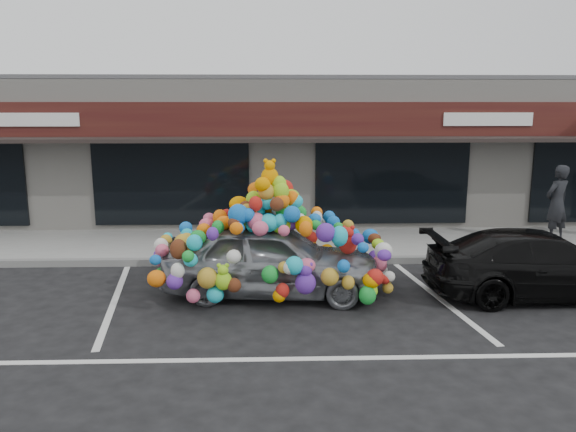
{
  "coord_description": "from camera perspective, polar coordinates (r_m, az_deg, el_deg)",
  "views": [
    {
      "loc": [
        -0.32,
        -9.69,
        3.56
      ],
      "look_at": [
        0.03,
        1.4,
        1.33
      ],
      "focal_mm": 35.0,
      "sensor_mm": 36.0,
      "label": 1
    }
  ],
  "objects": [
    {
      "name": "ground",
      "position": [
        10.33,
        0.07,
        -8.8
      ],
      "size": [
        90.0,
        90.0,
        0.0
      ],
      "primitive_type": "plane",
      "color": "black",
      "rests_on": "ground"
    },
    {
      "name": "shop_building",
      "position": [
        18.19,
        -0.79,
        6.95
      ],
      "size": [
        24.0,
        7.2,
        4.31
      ],
      "color": "beige",
      "rests_on": "ground"
    },
    {
      "name": "sidewalk",
      "position": [
        14.13,
        -0.45,
        -2.92
      ],
      "size": [
        26.0,
        3.0,
        0.15
      ],
      "primitive_type": "cube",
      "color": "gray",
      "rests_on": "ground"
    },
    {
      "name": "kerb",
      "position": [
        12.69,
        -0.29,
        -4.59
      ],
      "size": [
        26.0,
        0.18,
        0.16
      ],
      "primitive_type": "cube",
      "color": "slate",
      "rests_on": "ground"
    },
    {
      "name": "parking_stripe_left",
      "position": [
        10.9,
        -17.2,
        -8.22
      ],
      "size": [
        0.73,
        4.37,
        0.01
      ],
      "primitive_type": "cube",
      "rotation": [
        0.0,
        0.0,
        0.14
      ],
      "color": "silver",
      "rests_on": "ground"
    },
    {
      "name": "parking_stripe_mid",
      "position": [
        10.97,
        14.97,
        -7.97
      ],
      "size": [
        0.73,
        4.37,
        0.01
      ],
      "primitive_type": "cube",
      "rotation": [
        0.0,
        0.0,
        0.14
      ],
      "color": "silver",
      "rests_on": "ground"
    },
    {
      "name": "lane_line",
      "position": [
        8.53,
        14.57,
        -13.69
      ],
      "size": [
        14.0,
        0.12,
        0.01
      ],
      "primitive_type": "cube",
      "color": "silver",
      "rests_on": "ground"
    },
    {
      "name": "toy_car",
      "position": [
        10.52,
        -1.71,
        -3.52
      ],
      "size": [
        2.97,
        4.51,
        2.54
      ],
      "rotation": [
        0.0,
        0.0,
        1.48
      ],
      "color": "#A3A8AE",
      "rests_on": "ground"
    },
    {
      "name": "black_sedan",
      "position": [
        11.51,
        24.3,
        -4.48
      ],
      "size": [
        1.81,
        4.3,
        1.24
      ],
      "primitive_type": "imported",
      "rotation": [
        0.0,
        0.0,
        1.59
      ],
      "color": "black",
      "rests_on": "ground"
    },
    {
      "name": "pedestrian_a",
      "position": [
        15.54,
        25.65,
        1.17
      ],
      "size": [
        0.83,
        0.72,
        1.93
      ],
      "primitive_type": "imported",
      "rotation": [
        0.0,
        0.0,
        3.58
      ],
      "color": "black",
      "rests_on": "sidewalk"
    }
  ]
}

